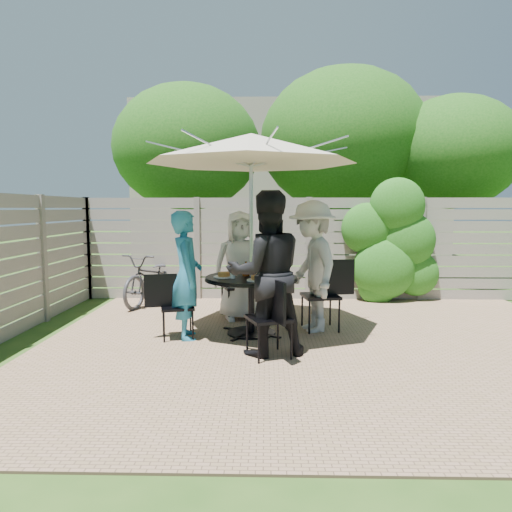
{
  "coord_description": "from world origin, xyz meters",
  "views": [
    {
      "loc": [
        -0.76,
        -5.15,
        1.65
      ],
      "look_at": [
        -0.9,
        0.88,
        1.02
      ],
      "focal_mm": 32.0,
      "sensor_mm": 36.0,
      "label": 1
    }
  ],
  "objects_px": {
    "patio_table": "(251,294)",
    "chair_right": "(321,310)",
    "plate_left": "(224,275)",
    "chair_back": "(238,298)",
    "plate_right": "(278,274)",
    "umbrella": "(251,149)",
    "plate_extra": "(270,277)",
    "chair_left": "(177,320)",
    "syrup_jug": "(246,270)",
    "person_left": "(187,276)",
    "bicycle": "(154,278)",
    "person_back": "(240,266)",
    "glass_left": "(233,273)",
    "glass_right": "(269,269)",
    "plate_back": "(246,271)",
    "plate_front": "(257,279)",
    "coffee_cup": "(255,269)",
    "person_right": "(312,267)",
    "person_front": "(266,274)",
    "chair_front": "(269,334)",
    "glass_front": "(264,274)"
  },
  "relations": [
    {
      "from": "chair_back",
      "to": "person_back",
      "type": "xyz_separation_m",
      "value": [
        0.03,
        -0.13,
        0.51
      ]
    },
    {
      "from": "patio_table",
      "to": "glass_left",
      "type": "height_order",
      "value": "glass_left"
    },
    {
      "from": "plate_left",
      "to": "chair_back",
      "type": "bearing_deg",
      "value": 83.18
    },
    {
      "from": "glass_left",
      "to": "glass_right",
      "type": "distance_m",
      "value": 0.56
    },
    {
      "from": "chair_back",
      "to": "bicycle",
      "type": "relative_size",
      "value": 0.57
    },
    {
      "from": "umbrella",
      "to": "plate_left",
      "type": "bearing_deg",
      "value": -166.48
    },
    {
      "from": "chair_front",
      "to": "syrup_jug",
      "type": "xyz_separation_m",
      "value": [
        -0.3,
        0.97,
        0.58
      ]
    },
    {
      "from": "chair_back",
      "to": "glass_left",
      "type": "height_order",
      "value": "chair_back"
    },
    {
      "from": "chair_back",
      "to": "glass_right",
      "type": "bearing_deg",
      "value": 11.06
    },
    {
      "from": "plate_left",
      "to": "chair_left",
      "type": "bearing_deg",
      "value": -166.47
    },
    {
      "from": "chair_left",
      "to": "syrup_jug",
      "type": "height_order",
      "value": "syrup_jug"
    },
    {
      "from": "chair_back",
      "to": "plate_back",
      "type": "relative_size",
      "value": 3.78
    },
    {
      "from": "bicycle",
      "to": "glass_right",
      "type": "bearing_deg",
      "value": -23.81
    },
    {
      "from": "glass_front",
      "to": "plate_left",
      "type": "bearing_deg",
      "value": 164.34
    },
    {
      "from": "patio_table",
      "to": "chair_left",
      "type": "xyz_separation_m",
      "value": [
        -0.94,
        -0.23,
        -0.29
      ]
    },
    {
      "from": "plate_right",
      "to": "glass_front",
      "type": "bearing_deg",
      "value": -120.98
    },
    {
      "from": "chair_back",
      "to": "plate_extra",
      "type": "height_order",
      "value": "chair_back"
    },
    {
      "from": "umbrella",
      "to": "chair_back",
      "type": "xyz_separation_m",
      "value": [
        -0.23,
        0.94,
        -2.1
      ]
    },
    {
      "from": "patio_table",
      "to": "chair_right",
      "type": "bearing_deg",
      "value": 13.45
    },
    {
      "from": "chair_front",
      "to": "plate_front",
      "type": "bearing_deg",
      "value": -7.74
    },
    {
      "from": "chair_right",
      "to": "umbrella",
      "type": "bearing_deg",
      "value": 4.48
    },
    {
      "from": "chair_left",
      "to": "person_left",
      "type": "xyz_separation_m",
      "value": [
        0.13,
        0.03,
        0.56
      ]
    },
    {
      "from": "chair_back",
      "to": "plate_back",
      "type": "bearing_deg",
      "value": -5.66
    },
    {
      "from": "person_right",
      "to": "glass_right",
      "type": "xyz_separation_m",
      "value": [
        -0.58,
        -0.03,
        -0.03
      ]
    },
    {
      "from": "person_back",
      "to": "person_right",
      "type": "relative_size",
      "value": 0.92
    },
    {
      "from": "person_right",
      "to": "plate_extra",
      "type": "bearing_deg",
      "value": -65.22
    },
    {
      "from": "coffee_cup",
      "to": "chair_right",
      "type": "bearing_deg",
      "value": -0.81
    },
    {
      "from": "umbrella",
      "to": "plate_extra",
      "type": "xyz_separation_m",
      "value": [
        0.25,
        -0.25,
        -1.6
      ]
    },
    {
      "from": "glass_front",
      "to": "patio_table",
      "type": "bearing_deg",
      "value": 125.52
    },
    {
      "from": "person_front",
      "to": "syrup_jug",
      "type": "bearing_deg",
      "value": -86.1
    },
    {
      "from": "chair_left",
      "to": "bicycle",
      "type": "height_order",
      "value": "bicycle"
    },
    {
      "from": "patio_table",
      "to": "syrup_jug",
      "type": "height_order",
      "value": "syrup_jug"
    },
    {
      "from": "coffee_cup",
      "to": "bicycle",
      "type": "distance_m",
      "value": 2.49
    },
    {
      "from": "person_left",
      "to": "plate_front",
      "type": "bearing_deg",
      "value": -113.45
    },
    {
      "from": "coffee_cup",
      "to": "bicycle",
      "type": "xyz_separation_m",
      "value": [
        -1.8,
        1.68,
        -0.39
      ]
    },
    {
      "from": "patio_table",
      "to": "umbrella",
      "type": "distance_m",
      "value": 1.86
    },
    {
      "from": "chair_front",
      "to": "person_right",
      "type": "relative_size",
      "value": 0.52
    },
    {
      "from": "chair_right",
      "to": "plate_right",
      "type": "height_order",
      "value": "chair_right"
    },
    {
      "from": "plate_left",
      "to": "person_left",
      "type": "bearing_deg",
      "value": -166.48
    },
    {
      "from": "umbrella",
      "to": "plate_left",
      "type": "relative_size",
      "value": 12.38
    },
    {
      "from": "plate_back",
      "to": "bicycle",
      "type": "distance_m",
      "value": 2.32
    },
    {
      "from": "syrup_jug",
      "to": "bicycle",
      "type": "height_order",
      "value": "syrup_jug"
    },
    {
      "from": "patio_table",
      "to": "plate_right",
      "type": "xyz_separation_m",
      "value": [
        0.35,
        0.08,
        0.26
      ]
    },
    {
      "from": "plate_right",
      "to": "plate_front",
      "type": "bearing_deg",
      "value": -121.48
    },
    {
      "from": "chair_left",
      "to": "coffee_cup",
      "type": "height_order",
      "value": "coffee_cup"
    },
    {
      "from": "umbrella",
      "to": "plate_extra",
      "type": "relative_size",
      "value": 13.41
    },
    {
      "from": "coffee_cup",
      "to": "bicycle",
      "type": "height_order",
      "value": "bicycle"
    },
    {
      "from": "umbrella",
      "to": "person_front",
      "type": "distance_m",
      "value": 1.69
    },
    {
      "from": "syrup_jug",
      "to": "plate_right",
      "type": "bearing_deg",
      "value": 6.73
    },
    {
      "from": "syrup_jug",
      "to": "plate_front",
      "type": "bearing_deg",
      "value": -68.15
    }
  ]
}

